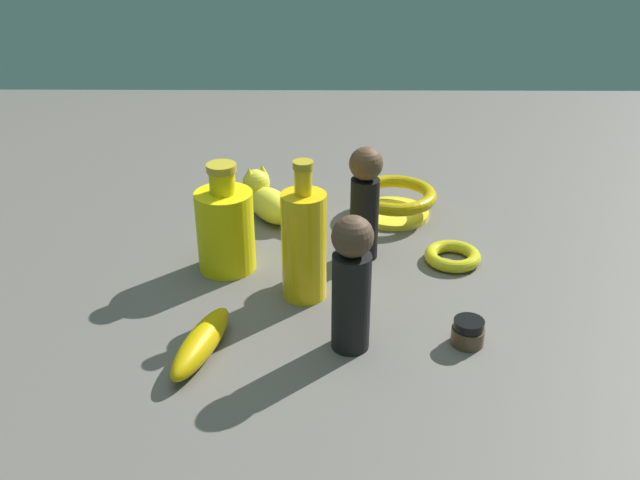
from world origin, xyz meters
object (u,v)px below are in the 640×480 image
object	(u,v)px
bowl	(394,199)
nail_polish_jar	(468,332)
cat_figurine	(268,199)
person_figure_child	(365,201)
bottle_short	(225,227)
bangle	(453,256)
person_figure_adult	(351,283)
banana	(201,342)
bottle_tall	(304,243)

from	to	relation	value
bowl	nail_polish_jar	bearing A→B (deg)	9.35
cat_figurine	bowl	bearing A→B (deg)	92.41
person_figure_child	bottle_short	distance (m)	0.21
bangle	cat_figurine	xyz separation A→B (m)	(-0.15, -0.30, 0.03)
person_figure_adult	nail_polish_jar	size ratio (longest dim) A/B	4.31
bangle	bowl	bearing A→B (deg)	-154.94
person_figure_child	bottle_short	size ratio (longest dim) A/B	1.07
banana	person_figure_child	distance (m)	0.34
person_figure_adult	cat_figurine	distance (m)	0.40
banana	nail_polish_jar	bearing A→B (deg)	110.25
nail_polish_jar	person_figure_child	bearing A→B (deg)	-151.99
person_figure_adult	bottle_short	distance (m)	0.27
bottle_tall	person_figure_adult	world-z (taller)	bottle_tall
bangle	person_figure_adult	bearing A→B (deg)	-36.89
person_figure_adult	nail_polish_jar	xyz separation A→B (m)	(-0.01, 0.15, -0.08)
bowl	person_figure_adult	size ratio (longest dim) A/B	0.79
bangle	banana	bearing A→B (deg)	-55.59
person_figure_child	person_figure_adult	bearing A→B (deg)	-6.66
bowl	bottle_short	distance (m)	0.33
banana	person_figure_adult	size ratio (longest dim) A/B	0.84
bottle_tall	nail_polish_jar	distance (m)	0.25
bangle	nail_polish_jar	bearing A→B (deg)	-3.92
cat_figurine	bottle_short	xyz separation A→B (m)	(0.17, -0.05, 0.03)
banana	bottle_short	size ratio (longest dim) A/B	0.91
bottle_short	cat_figurine	bearing A→B (deg)	164.28
banana	nail_polish_jar	size ratio (longest dim) A/B	3.61
banana	cat_figurine	bearing A→B (deg)	-172.16
bowl	cat_figurine	bearing A→B (deg)	-87.59
bangle	bowl	xyz separation A→B (m)	(-0.16, -0.08, 0.02)
bottle_tall	bottle_short	size ratio (longest dim) A/B	1.21
person_figure_adult	cat_figurine	world-z (taller)	person_figure_adult
bottle_short	nail_polish_jar	bearing A→B (deg)	59.64
person_figure_child	bottle_tall	bearing A→B (deg)	-37.87
bowl	bottle_short	xyz separation A→B (m)	(0.18, -0.27, 0.04)
person_figure_adult	person_figure_child	size ratio (longest dim) A/B	1.01
nail_polish_jar	cat_figurine	xyz separation A→B (m)	(-0.37, -0.28, 0.02)
bangle	person_figure_adult	world-z (taller)	person_figure_adult
bottle_tall	nail_polish_jar	size ratio (longest dim) A/B	4.80
banana	person_figure_child	bearing A→B (deg)	156.00
bangle	bowl	size ratio (longest dim) A/B	0.60
bowl	bottle_tall	bearing A→B (deg)	-29.79
nail_polish_jar	person_figure_child	distance (m)	0.27
bowl	bottle_tall	xyz separation A→B (m)	(0.26, -0.15, 0.05)
nail_polish_jar	cat_figurine	distance (m)	0.46
person_figure_adult	bottle_short	xyz separation A→B (m)	(-0.20, -0.18, -0.03)
person_figure_child	bowl	bearing A→B (deg)	157.59
bangle	person_figure_adult	xyz separation A→B (m)	(0.22, -0.16, 0.08)
person_figure_adult	cat_figurine	bearing A→B (deg)	-160.64
cat_figurine	person_figure_child	distance (m)	0.22
person_figure_adult	person_figure_child	distance (m)	0.24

